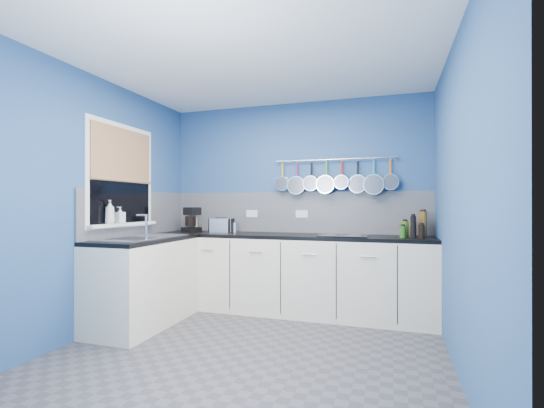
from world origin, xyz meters
The scene contains 45 objects.
floor centered at (0.00, 0.00, -0.01)m, with size 3.20×3.00×0.02m, color #47474C.
ceiling centered at (0.00, 0.00, 2.51)m, with size 3.20×3.00×0.02m, color white.
wall_back centered at (0.00, 1.51, 1.25)m, with size 3.20×0.02×2.50m, color #2A5085.
wall_front centered at (0.00, -1.51, 1.25)m, with size 3.20×0.02×2.50m, color #2A5085.
wall_left centered at (-1.61, 0.00, 1.25)m, with size 0.02×3.00×2.50m, color #2A5085.
wall_right centered at (1.61, 0.00, 1.25)m, with size 0.02×3.00×2.50m, color #2A5085.
backsplash_back centered at (0.00, 1.49, 1.15)m, with size 3.20×0.02×0.50m, color gray.
backsplash_left centered at (-1.59, 0.60, 1.15)m, with size 0.02×1.80×0.50m, color gray.
cabinet_run_back centered at (0.00, 1.20, 0.43)m, with size 3.20×0.60×0.86m, color beige.
worktop_back centered at (0.00, 1.20, 0.88)m, with size 3.20×0.60×0.04m, color black.
cabinet_run_left centered at (-1.30, 0.30, 0.43)m, with size 0.60×1.20×0.86m, color beige.
worktop_left centered at (-1.30, 0.30, 0.88)m, with size 0.60×1.20×0.04m, color black.
window_frame centered at (-1.58, 0.30, 1.55)m, with size 0.01×1.00×1.10m, color white.
window_glass centered at (-1.57, 0.30, 1.55)m, with size 0.01×0.90×1.00m, color black.
bamboo_blind centered at (-1.56, 0.30, 1.77)m, with size 0.01×0.90×0.55m, color tan.
window_sill centered at (-1.55, 0.30, 1.04)m, with size 0.10×0.98×0.03m, color white.
sink_unit centered at (-1.30, 0.30, 0.90)m, with size 0.50×0.95×0.01m, color silver.
mixer_tap centered at (-1.14, 0.12, 1.03)m, with size 0.12×0.08×0.26m, color silver, non-canonical shape.
socket_left centered at (-0.55, 1.48, 1.13)m, with size 0.15×0.01×0.09m, color white.
socket_right centered at (0.10, 1.48, 1.13)m, with size 0.15×0.01×0.09m, color white.
pot_rail centered at (0.50, 1.45, 1.78)m, with size 0.02×0.02×1.45m, color silver.
soap_bottle_a centered at (-1.53, 0.07, 1.17)m, with size 0.09×0.09×0.24m, color white.
soap_bottle_b centered at (-1.53, 0.22, 1.14)m, with size 0.08×0.08×0.17m, color white.
paper_towel centered at (-1.30, 1.30, 1.03)m, with size 0.12×0.12×0.26m, color white.
coffee_maker centered at (-1.28, 1.23, 1.05)m, with size 0.17×0.19×0.31m, color black, non-canonical shape.
toaster centered at (-0.88, 1.27, 0.99)m, with size 0.27×0.15×0.17m, color silver.
canister centered at (-0.72, 1.32, 0.96)m, with size 0.08×0.08×0.12m, color silver.
hob centered at (0.65, 1.14, 0.91)m, with size 0.52×0.46×0.01m, color black.
pan_0 centered at (-0.13, 1.44, 1.60)m, with size 0.17×0.07×0.36m, color silver, non-canonical shape.
pan_1 centered at (0.05, 1.44, 1.57)m, with size 0.22×0.07×0.41m, color silver, non-canonical shape.
pan_2 centered at (0.23, 1.44, 1.59)m, with size 0.19×0.09×0.38m, color silver, non-canonical shape.
pan_3 centered at (0.41, 1.44, 1.58)m, with size 0.22×0.13×0.41m, color silver, non-canonical shape.
pan_4 centered at (0.59, 1.44, 1.60)m, with size 0.17×0.11×0.36m, color silver, non-canonical shape.
pan_5 centered at (0.77, 1.44, 1.58)m, with size 0.21×0.06×0.40m, color silver, non-canonical shape.
pan_6 centered at (0.95, 1.44, 1.57)m, with size 0.24×0.11×0.43m, color silver, non-canonical shape.
pan_7 centered at (1.14, 1.44, 1.59)m, with size 0.18×0.08×0.37m, color silver, non-canonical shape.
condiment_0 centered at (1.46, 1.33, 1.03)m, with size 0.07×0.07×0.27m, color brown.
condiment_1 centered at (1.37, 1.33, 0.98)m, with size 0.07×0.07×0.15m, color #4C190C.
condiment_2 centered at (1.28, 1.31, 0.97)m, with size 0.06×0.06×0.13m, color #8C5914.
condiment_3 centered at (1.47, 1.20, 1.04)m, with size 0.06×0.06×0.27m, color brown.
condiment_4 centered at (1.36, 1.21, 0.99)m, with size 0.06×0.06×0.18m, color olive.
condiment_5 centered at (1.28, 1.23, 0.98)m, with size 0.07×0.07×0.17m, color #3F721E.
condiment_6 centered at (1.44, 1.11, 0.97)m, with size 0.06×0.06×0.14m, color black.
condiment_7 centered at (1.36, 1.13, 1.01)m, with size 0.06×0.06×0.23m, color black.
condiment_8 centered at (1.26, 1.12, 0.96)m, with size 0.06×0.06×0.12m, color #265919.
Camera 1 is at (1.14, -2.99, 1.24)m, focal length 24.73 mm.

